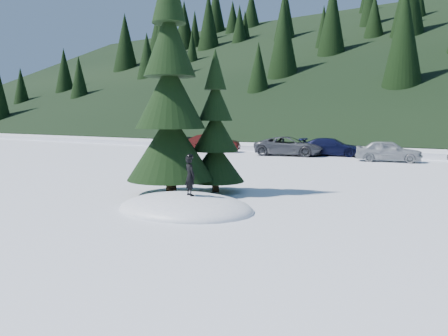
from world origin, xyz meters
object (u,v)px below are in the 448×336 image
Objects in this scene: spruce_tall at (170,104)px; child_skier at (190,176)px; spruce_short at (215,137)px; car_4 at (389,151)px; car_0 at (193,143)px; car_1 at (213,143)px; car_3 at (331,147)px; car_2 at (289,146)px.

child_skier is (2.47, -1.89, -2.25)m from spruce_tall.
car_4 is (2.22, 16.02, -1.40)m from spruce_short.
child_skier reaches higher than car_4.
car_1 is (3.08, -1.13, 0.13)m from car_0.
car_1 is at bearing -33.33° from child_skier.
car_3 reaches higher than car_0.
child_skier is 0.29× the size of car_4.
spruce_short is at bearing 160.55° from car_4.
spruce_short reaches higher than child_skier.
spruce_short is 20.29m from car_1.
car_3 is (9.63, 2.02, -0.08)m from car_1.
spruce_short reaches higher than car_4.
child_skier is 23.77m from car_1.
car_0 is at bearing 127.29° from spruce_tall.
car_3 is at bearing -102.92° from car_1.
spruce_tall is at bearing -125.54° from spruce_short.
spruce_tall reaches higher than car_3.
spruce_tall is 7.27× the size of child_skier.
spruce_short is 18.44m from car_3.
car_2 is at bearing -49.69° from child_skier.
spruce_tall is 3.84m from child_skier.
spruce_tall is 1.87× the size of car_3.
car_1 is at bearing 79.88° from car_2.
child_skier reaches higher than car_3.
child_skier reaches higher than car_1.
car_2 is at bearing 103.25° from spruce_tall.
car_0 is 0.70× the size of car_2.
spruce_short is 16.23m from car_4.
spruce_tall reaches higher than child_skier.
spruce_tall is 18.63m from car_2.
car_3 is (2.69, 1.65, -0.05)m from car_2.
spruce_short reaches higher than car_0.
child_skier is 0.26× the size of car_3.
child_skier reaches higher than car_2.
car_1 is 1.11× the size of car_4.
car_3 is at bearing 94.49° from spruce_tall.
car_3 is (-4.01, 21.49, -0.40)m from child_skier.
child_skier is 26.53m from car_0.
car_0 is (-16.71, 20.60, -0.45)m from child_skier.
car_2 is (-4.23, 17.95, -2.60)m from spruce_tall.
car_0 is 0.89× the size of car_4.
car_2 is at bearing -111.70° from car_1.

